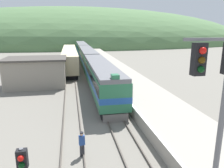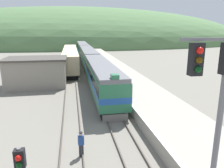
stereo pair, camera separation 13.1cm
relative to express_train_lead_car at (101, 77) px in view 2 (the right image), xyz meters
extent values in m
cube|color=#4C443D|center=(-0.72, 45.06, -2.03)|extent=(0.08, 180.00, 0.16)
cube|color=#4C443D|center=(0.72, 45.06, -2.03)|extent=(0.08, 180.00, 0.16)
cube|color=#4C443D|center=(-4.54, 45.06, -2.03)|extent=(0.08, 180.00, 0.16)
cube|color=#4C443D|center=(-3.11, 45.06, -2.03)|extent=(0.08, 180.00, 0.16)
cube|color=#9E9689|center=(4.44, 25.06, -1.59)|extent=(5.45, 140.00, 1.05)
cube|color=silver|center=(1.84, 25.06, -1.06)|extent=(0.24, 140.00, 0.01)
ellipsoid|color=#517547|center=(0.00, 100.67, -2.11)|extent=(205.48, 92.46, 39.63)
cube|color=gray|center=(-8.52, 5.28, -0.19)|extent=(7.98, 5.47, 3.85)
cube|color=#47423D|center=(-8.52, 5.28, 1.86)|extent=(8.48, 5.97, 0.24)
cube|color=black|center=(0.00, 0.23, -1.69)|extent=(2.37, 18.10, 0.85)
cube|color=#286B47|center=(0.00, 0.23, 0.04)|extent=(2.88, 19.25, 2.61)
cube|color=#1E4C99|center=(0.00, 0.23, -0.17)|extent=(2.91, 19.27, 0.57)
cube|color=black|center=(0.00, 0.23, 0.62)|extent=(2.91, 18.10, 0.78)
cube|color=slate|center=(0.00, 0.23, 1.55)|extent=(2.71, 19.25, 0.40)
cube|color=black|center=(0.00, -8.27, 0.62)|extent=(2.92, 2.20, 1.04)
cube|color=#286B47|center=(0.00, -8.95, 1.93)|extent=(0.64, 0.80, 0.36)
cube|color=slate|center=(0.00, -9.20, -1.73)|extent=(2.25, 0.40, 0.77)
cube|color=black|center=(0.00, 21.52, -1.69)|extent=(2.37, 20.23, 0.85)
cube|color=#286B47|center=(0.00, 21.52, 0.04)|extent=(2.88, 21.53, 2.61)
cube|color=#1E4C99|center=(0.00, 21.52, -0.17)|extent=(2.91, 21.55, 0.57)
cube|color=black|center=(0.00, 21.52, 0.62)|extent=(2.91, 20.23, 0.78)
cube|color=slate|center=(0.00, 21.52, 1.55)|extent=(2.71, 21.53, 0.40)
cube|color=black|center=(0.00, 43.94, -1.69)|extent=(2.37, 20.23, 0.85)
cube|color=#286B47|center=(0.00, 43.94, 0.04)|extent=(2.88, 21.53, 2.61)
cube|color=#1E4C99|center=(0.00, 43.94, -0.17)|extent=(2.91, 21.55, 0.57)
cube|color=black|center=(0.00, 43.94, 0.62)|extent=(2.91, 20.23, 0.78)
cube|color=slate|center=(0.00, 43.94, 1.55)|extent=(2.71, 21.53, 0.40)
cube|color=black|center=(0.00, 66.37, -1.69)|extent=(2.37, 20.23, 0.85)
cube|color=#286B47|center=(0.00, 66.37, 0.04)|extent=(2.88, 21.53, 2.61)
cube|color=#1E4C99|center=(0.00, 66.37, -0.17)|extent=(2.91, 21.55, 0.57)
cube|color=black|center=(0.00, 66.37, 0.62)|extent=(2.91, 20.23, 0.78)
cube|color=slate|center=(0.00, 66.37, 1.55)|extent=(2.71, 21.53, 0.40)
cube|color=black|center=(0.00, 88.80, -1.69)|extent=(2.37, 20.23, 0.85)
cube|color=#286B47|center=(0.00, 88.80, 0.04)|extent=(2.88, 21.53, 2.61)
cube|color=#1E4C99|center=(0.00, 88.80, -0.17)|extent=(2.91, 21.55, 0.57)
cube|color=black|center=(0.00, 88.80, 0.62)|extent=(2.91, 20.23, 0.78)
cube|color=slate|center=(0.00, 88.80, 1.55)|extent=(2.71, 21.53, 0.40)
cube|color=black|center=(-3.83, 21.51, -1.71)|extent=(2.46, 27.02, 0.80)
cube|color=beige|center=(-3.83, 21.51, 0.21)|extent=(2.90, 28.14, 3.05)
cylinder|color=slate|center=(1.35, -20.59, 2.15)|extent=(0.20, 0.20, 8.54)
cube|color=black|center=(0.25, -20.59, 4.91)|extent=(0.40, 0.28, 1.02)
sphere|color=red|center=(0.25, -20.77, 5.20)|extent=(0.22, 0.22, 0.22)
sphere|color=#412C05|center=(0.25, -20.77, 4.91)|extent=(0.22, 0.22, 0.22)
sphere|color=black|center=(0.25, -20.77, 4.63)|extent=(0.22, 0.22, 0.22)
cube|color=black|center=(-5.48, -19.52, 1.43)|extent=(0.36, 0.28, 0.71)
sphere|color=red|center=(-5.48, -19.69, 1.57)|extent=(0.22, 0.22, 0.22)
sphere|color=black|center=(-5.48, -19.69, 1.29)|extent=(0.22, 0.22, 0.22)
cylinder|color=#2D2D33|center=(-3.28, -14.10, -1.71)|extent=(0.14, 0.14, 0.81)
cylinder|color=#2D2D33|center=(-3.11, -14.07, -1.71)|extent=(0.14, 0.14, 0.81)
cube|color=navy|center=(-3.20, -14.08, -0.99)|extent=(0.39, 0.28, 0.63)
sphere|color=tan|center=(-3.20, -14.08, -0.56)|extent=(0.22, 0.22, 0.22)
cylinder|color=black|center=(-3.20, -14.08, -0.47)|extent=(0.23, 0.23, 0.07)
camera|label=1|loc=(-3.66, -26.73, 5.81)|focal=35.00mm
camera|label=2|loc=(-3.54, -26.76, 5.81)|focal=35.00mm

